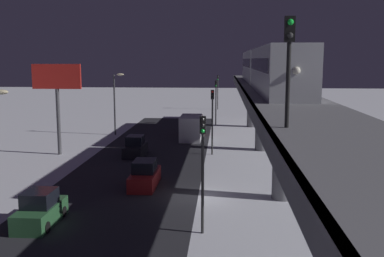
% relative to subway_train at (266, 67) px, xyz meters
% --- Properties ---
extents(ground_plane, '(240.00, 240.00, 0.00)m').
position_rel_subway_train_xyz_m(ground_plane, '(5.93, 14.03, -8.63)').
color(ground_plane, white).
extents(avenue_asphalt, '(11.00, 82.94, 0.01)m').
position_rel_subway_train_xyz_m(avenue_asphalt, '(11.18, 14.03, -8.63)').
color(avenue_asphalt, '#28282D').
rests_on(avenue_asphalt, ground_plane).
extents(elevated_railway, '(5.00, 82.94, 6.85)m').
position_rel_subway_train_xyz_m(elevated_railway, '(0.09, 14.03, -2.68)').
color(elevated_railway, slate).
rests_on(elevated_railway, ground_plane).
extents(subway_train, '(2.94, 36.87, 3.40)m').
position_rel_subway_train_xyz_m(subway_train, '(0.00, 0.00, 0.00)').
color(subway_train, '#B7BABF').
rests_on(subway_train, elevated_railway).
extents(rail_signal, '(0.36, 0.41, 4.00)m').
position_rel_subway_train_xyz_m(rail_signal, '(1.70, 27.27, 0.95)').
color(rail_signal, black).
rests_on(rail_signal, elevated_railway).
extents(sedan_green, '(1.91, 4.15, 1.97)m').
position_rel_subway_train_xyz_m(sedan_green, '(14.38, 19.83, -7.85)').
color(sedan_green, '#2D6038').
rests_on(sedan_green, ground_plane).
extents(sedan_black, '(1.80, 4.19, 1.97)m').
position_rel_subway_train_xyz_m(sedan_black, '(12.58, 1.03, -7.83)').
color(sedan_black, black).
rests_on(sedan_black, ground_plane).
extents(sedan_red, '(1.80, 4.50, 1.97)m').
position_rel_subway_train_xyz_m(sedan_red, '(9.78, 11.70, -7.83)').
color(sedan_red, '#A51E1E').
rests_on(sedan_red, ground_plane).
extents(box_truck, '(2.40, 7.40, 2.80)m').
position_rel_subway_train_xyz_m(box_truck, '(7.78, -9.17, -7.29)').
color(box_truck, '#A51E1E').
rests_on(box_truck, ground_plane).
extents(traffic_light_near, '(0.32, 0.44, 6.40)m').
position_rel_subway_train_xyz_m(traffic_light_near, '(5.08, 20.55, -4.44)').
color(traffic_light_near, '#2D2D2D').
rests_on(traffic_light_near, ground_plane).
extents(traffic_light_mid, '(0.32, 0.44, 6.40)m').
position_rel_subway_train_xyz_m(traffic_light_mid, '(5.08, 0.07, -4.44)').
color(traffic_light_mid, '#2D2D2D').
rests_on(traffic_light_mid, ground_plane).
extents(traffic_light_far, '(0.32, 0.44, 6.40)m').
position_rel_subway_train_xyz_m(traffic_light_far, '(5.08, -20.40, -4.44)').
color(traffic_light_far, '#2D2D2D').
rests_on(traffic_light_far, ground_plane).
extents(traffic_light_distant, '(0.32, 0.44, 6.40)m').
position_rel_subway_train_xyz_m(traffic_light_distant, '(5.08, -40.88, -4.44)').
color(traffic_light_distant, '#2D2D2D').
rests_on(traffic_light_distant, ground_plane).
extents(commercial_billboard, '(4.80, 0.36, 8.90)m').
position_rel_subway_train_xyz_m(commercial_billboard, '(20.20, 0.96, -1.80)').
color(commercial_billboard, '#4C4C51').
rests_on(commercial_billboard, ground_plane).
extents(street_lamp_far, '(1.35, 0.44, 7.65)m').
position_rel_subway_train_xyz_m(street_lamp_far, '(17.26, -10.97, -3.82)').
color(street_lamp_far, '#38383D').
rests_on(street_lamp_far, ground_plane).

